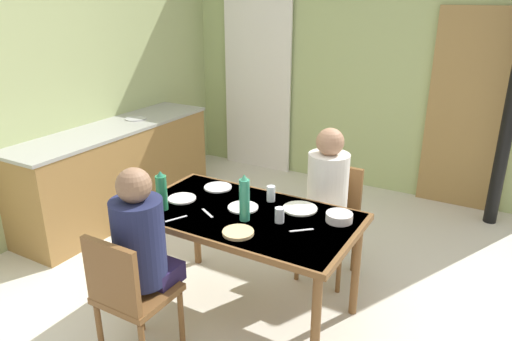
{
  "coord_description": "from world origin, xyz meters",
  "views": [
    {
      "loc": [
        1.74,
        -2.32,
        2.11
      ],
      "look_at": [
        0.28,
        0.22,
        1.01
      ],
      "focal_mm": 33.2,
      "sensor_mm": 36.0,
      "label": 1
    }
  ],
  "objects_px": {
    "chair_near_diner": "(129,293)",
    "kitchen_counter": "(117,170)",
    "water_bottle_green_far": "(162,192)",
    "dining_table": "(245,224)",
    "serving_bowl_center": "(339,217)",
    "chair_far_diner": "(332,215)",
    "person_far_diner": "(327,187)",
    "person_near_diner": "(141,239)",
    "water_bottle_green_near": "(244,199)"
  },
  "relations": [
    {
      "from": "chair_near_diner",
      "to": "kitchen_counter",
      "type": "bearing_deg",
      "value": 137.01
    },
    {
      "from": "water_bottle_green_far",
      "to": "dining_table",
      "type": "bearing_deg",
      "value": 23.21
    },
    {
      "from": "kitchen_counter",
      "to": "water_bottle_green_far",
      "type": "relative_size",
      "value": 8.13
    },
    {
      "from": "dining_table",
      "to": "serving_bowl_center",
      "type": "height_order",
      "value": "serving_bowl_center"
    },
    {
      "from": "chair_far_diner",
      "to": "serving_bowl_center",
      "type": "xyz_separation_m",
      "value": [
        0.26,
        -0.57,
        0.29
      ]
    },
    {
      "from": "kitchen_counter",
      "to": "water_bottle_green_far",
      "type": "height_order",
      "value": "water_bottle_green_far"
    },
    {
      "from": "person_far_diner",
      "to": "water_bottle_green_far",
      "type": "relative_size",
      "value": 2.84
    },
    {
      "from": "chair_far_diner",
      "to": "person_far_diner",
      "type": "xyz_separation_m",
      "value": [
        -0.0,
        -0.14,
        0.28
      ]
    },
    {
      "from": "chair_near_diner",
      "to": "person_far_diner",
      "type": "bearing_deg",
      "value": 65.62
    },
    {
      "from": "kitchen_counter",
      "to": "chair_near_diner",
      "type": "bearing_deg",
      "value": -42.99
    },
    {
      "from": "person_near_diner",
      "to": "serving_bowl_center",
      "type": "distance_m",
      "value": 1.22
    },
    {
      "from": "chair_far_diner",
      "to": "person_near_diner",
      "type": "bearing_deg",
      "value": 65.62
    },
    {
      "from": "person_near_diner",
      "to": "person_far_diner",
      "type": "distance_m",
      "value": 1.42
    },
    {
      "from": "kitchen_counter",
      "to": "person_near_diner",
      "type": "relative_size",
      "value": 2.86
    },
    {
      "from": "water_bottle_green_near",
      "to": "person_near_diner",
      "type": "bearing_deg",
      "value": -123.58
    },
    {
      "from": "chair_near_diner",
      "to": "serving_bowl_center",
      "type": "distance_m",
      "value": 1.35
    },
    {
      "from": "dining_table",
      "to": "chair_near_diner",
      "type": "distance_m",
      "value": 0.85
    },
    {
      "from": "person_far_diner",
      "to": "water_bottle_green_near",
      "type": "height_order",
      "value": "person_far_diner"
    },
    {
      "from": "chair_far_diner",
      "to": "dining_table",
      "type": "bearing_deg",
      "value": 67.41
    },
    {
      "from": "person_far_diner",
      "to": "water_bottle_green_near",
      "type": "relative_size",
      "value": 2.49
    },
    {
      "from": "dining_table",
      "to": "person_far_diner",
      "type": "height_order",
      "value": "person_far_diner"
    },
    {
      "from": "dining_table",
      "to": "chair_near_diner",
      "type": "xyz_separation_m",
      "value": [
        -0.32,
        -0.77,
        -0.18
      ]
    },
    {
      "from": "chair_near_diner",
      "to": "person_near_diner",
      "type": "xyz_separation_m",
      "value": [
        0.0,
        0.14,
        0.28
      ]
    },
    {
      "from": "chair_far_diner",
      "to": "serving_bowl_center",
      "type": "height_order",
      "value": "chair_far_diner"
    },
    {
      "from": "chair_near_diner",
      "to": "serving_bowl_center",
      "type": "height_order",
      "value": "chair_near_diner"
    },
    {
      "from": "water_bottle_green_far",
      "to": "person_far_diner",
      "type": "bearing_deg",
      "value": 45.81
    },
    {
      "from": "serving_bowl_center",
      "to": "water_bottle_green_near",
      "type": "bearing_deg",
      "value": -151.81
    },
    {
      "from": "water_bottle_green_far",
      "to": "chair_far_diner",
      "type": "bearing_deg",
      "value": 50.05
    },
    {
      "from": "person_near_diner",
      "to": "person_far_diner",
      "type": "xyz_separation_m",
      "value": [
        0.64,
        1.26,
        0.0
      ]
    },
    {
      "from": "serving_bowl_center",
      "to": "person_near_diner",
      "type": "bearing_deg",
      "value": -136.96
    },
    {
      "from": "chair_far_diner",
      "to": "water_bottle_green_far",
      "type": "bearing_deg",
      "value": 50.05
    },
    {
      "from": "person_near_diner",
      "to": "serving_bowl_center",
      "type": "relative_size",
      "value": 4.53
    },
    {
      "from": "kitchen_counter",
      "to": "chair_far_diner",
      "type": "distance_m",
      "value": 2.26
    },
    {
      "from": "water_bottle_green_near",
      "to": "chair_far_diner",
      "type": "bearing_deg",
      "value": 72.41
    },
    {
      "from": "water_bottle_green_far",
      "to": "serving_bowl_center",
      "type": "distance_m",
      "value": 1.16
    },
    {
      "from": "kitchen_counter",
      "to": "person_near_diner",
      "type": "height_order",
      "value": "person_near_diner"
    },
    {
      "from": "chair_far_diner",
      "to": "serving_bowl_center",
      "type": "distance_m",
      "value": 0.69
    },
    {
      "from": "kitchen_counter",
      "to": "person_near_diner",
      "type": "xyz_separation_m",
      "value": [
        1.63,
        -1.38,
        0.33
      ]
    },
    {
      "from": "person_near_diner",
      "to": "person_far_diner",
      "type": "height_order",
      "value": "same"
    },
    {
      "from": "person_near_diner",
      "to": "water_bottle_green_near",
      "type": "relative_size",
      "value": 2.49
    },
    {
      "from": "person_near_diner",
      "to": "water_bottle_green_far",
      "type": "bearing_deg",
      "value": 114.63
    },
    {
      "from": "person_near_diner",
      "to": "water_bottle_green_far",
      "type": "xyz_separation_m",
      "value": [
        -0.19,
        0.42,
        0.1
      ]
    },
    {
      "from": "chair_far_diner",
      "to": "water_bottle_green_near",
      "type": "xyz_separation_m",
      "value": [
        -0.27,
        -0.85,
        0.4
      ]
    },
    {
      "from": "kitchen_counter",
      "to": "person_far_diner",
      "type": "height_order",
      "value": "person_far_diner"
    },
    {
      "from": "kitchen_counter",
      "to": "water_bottle_green_near",
      "type": "xyz_separation_m",
      "value": [
        1.99,
        -0.83,
        0.45
      ]
    },
    {
      "from": "chair_near_diner",
      "to": "chair_far_diner",
      "type": "relative_size",
      "value": 1.0
    },
    {
      "from": "kitchen_counter",
      "to": "water_bottle_green_near",
      "type": "distance_m",
      "value": 2.2
    },
    {
      "from": "chair_far_diner",
      "to": "water_bottle_green_far",
      "type": "distance_m",
      "value": 1.34
    },
    {
      "from": "chair_far_diner",
      "to": "water_bottle_green_near",
      "type": "distance_m",
      "value": 0.98
    },
    {
      "from": "water_bottle_green_near",
      "to": "dining_table",
      "type": "bearing_deg",
      "value": 121.42
    }
  ]
}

